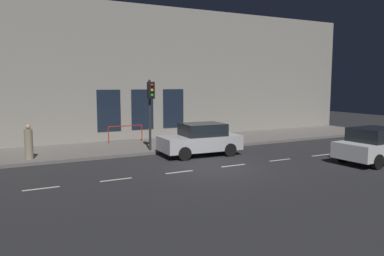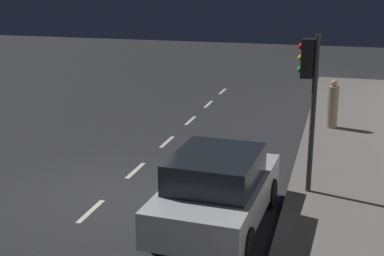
{
  "view_description": "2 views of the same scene",
  "coord_description": "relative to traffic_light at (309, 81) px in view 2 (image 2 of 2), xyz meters",
  "views": [
    {
      "loc": [
        -13.52,
        8.12,
        3.56
      ],
      "look_at": [
        1.64,
        0.16,
        1.53
      ],
      "focal_mm": 35.71,
      "sensor_mm": 36.0,
      "label": 1
    },
    {
      "loc": [
        4.97,
        -10.43,
        4.87
      ],
      "look_at": [
        1.23,
        2.69,
        0.96
      ],
      "focal_mm": 49.13,
      "sensor_mm": 36.0,
      "label": 2
    }
  ],
  "objects": [
    {
      "name": "ground_plane",
      "position": [
        -4.34,
        -1.09,
        -2.71
      ],
      "size": [
        60.0,
        60.0,
        0.0
      ],
      "primitive_type": "plane",
      "color": "#28282B"
    },
    {
      "name": "lane_centre_line",
      "position": [
        -4.34,
        -2.09,
        -2.7
      ],
      "size": [
        0.12,
        27.2,
        0.01
      ],
      "color": "beige",
      "rests_on": "ground"
    },
    {
      "name": "traffic_light",
      "position": [
        0.0,
        0.0,
        0.0
      ],
      "size": [
        0.46,
        0.32,
        3.57
      ],
      "color": "#2D2D30",
      "rests_on": "sidewalk"
    },
    {
      "name": "parked_car_0",
      "position": [
        -1.56,
        -2.0,
        -1.92
      ],
      "size": [
        2.07,
        3.99,
        1.58
      ],
      "rotation": [
        0.0,
        0.0,
        -0.05
      ],
      "color": "#B7B7BC",
      "rests_on": "ground"
    },
    {
      "name": "pedestrian_0",
      "position": [
        0.48,
        5.67,
        -1.83
      ],
      "size": [
        0.45,
        0.45,
        1.58
      ],
      "rotation": [
        0.0,
        0.0,
        5.97
      ],
      "color": "gray",
      "rests_on": "sidewalk"
    }
  ]
}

